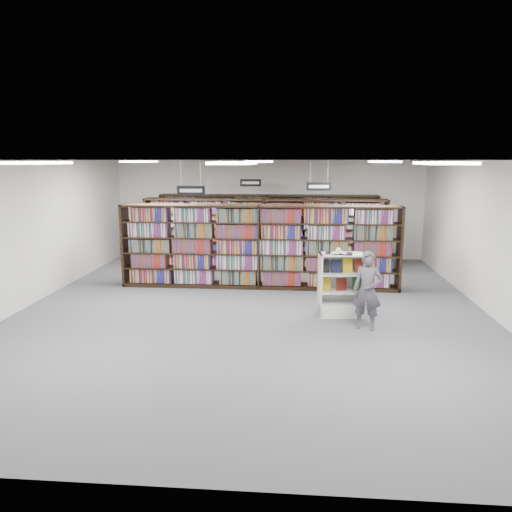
# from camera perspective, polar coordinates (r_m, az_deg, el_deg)

# --- Properties ---
(floor) EXTENTS (12.00, 12.00, 0.00)m
(floor) POSITION_cam_1_polar(r_m,az_deg,el_deg) (10.88, -0.44, -6.20)
(floor) COLOR #515156
(floor) RESTS_ON ground
(ceiling) EXTENTS (10.00, 12.00, 0.10)m
(ceiling) POSITION_cam_1_polar(r_m,az_deg,el_deg) (10.39, -0.47, 10.91)
(ceiling) COLOR silver
(ceiling) RESTS_ON wall_back
(wall_back) EXTENTS (10.00, 0.10, 3.20)m
(wall_back) POSITION_cam_1_polar(r_m,az_deg,el_deg) (16.46, 1.45, 5.35)
(wall_back) COLOR silver
(wall_back) RESTS_ON ground
(wall_front) EXTENTS (10.00, 0.10, 3.20)m
(wall_front) POSITION_cam_1_polar(r_m,az_deg,el_deg) (4.73, -7.16, -9.00)
(wall_front) COLOR silver
(wall_front) RESTS_ON ground
(wall_left) EXTENTS (0.10, 12.00, 3.20)m
(wall_left) POSITION_cam_1_polar(r_m,az_deg,el_deg) (12.05, -24.89, 2.26)
(wall_left) COLOR silver
(wall_left) RESTS_ON ground
(wall_right) EXTENTS (0.10, 12.00, 3.20)m
(wall_right) POSITION_cam_1_polar(r_m,az_deg,el_deg) (11.23, 25.87, 1.62)
(wall_right) COLOR silver
(wall_right) RESTS_ON ground
(bookshelf_row_near) EXTENTS (7.00, 0.60, 2.10)m
(bookshelf_row_near) POSITION_cam_1_polar(r_m,az_deg,el_deg) (12.57, 0.38, 1.08)
(bookshelf_row_near) COLOR black
(bookshelf_row_near) RESTS_ON floor
(bookshelf_row_mid) EXTENTS (7.00, 0.60, 2.10)m
(bookshelf_row_mid) POSITION_cam_1_polar(r_m,az_deg,el_deg) (14.54, 0.98, 2.42)
(bookshelf_row_mid) COLOR black
(bookshelf_row_mid) RESTS_ON floor
(bookshelf_row_far) EXTENTS (7.00, 0.60, 2.10)m
(bookshelf_row_far) POSITION_cam_1_polar(r_m,az_deg,el_deg) (16.22, 1.38, 3.31)
(bookshelf_row_far) COLOR black
(bookshelf_row_far) RESTS_ON floor
(aisle_sign_left) EXTENTS (0.65, 0.02, 0.80)m
(aisle_sign_left) POSITION_cam_1_polar(r_m,az_deg,el_deg) (11.63, -7.45, 7.53)
(aisle_sign_left) COLOR #B2B2B7
(aisle_sign_left) RESTS_ON ceiling
(aisle_sign_right) EXTENTS (0.65, 0.02, 0.80)m
(aisle_sign_right) POSITION_cam_1_polar(r_m,az_deg,el_deg) (13.38, 7.20, 7.97)
(aisle_sign_right) COLOR #B2B2B7
(aisle_sign_right) RESTS_ON ceiling
(aisle_sign_center) EXTENTS (0.65, 0.02, 0.80)m
(aisle_sign_center) POSITION_cam_1_polar(r_m,az_deg,el_deg) (15.43, -0.62, 8.44)
(aisle_sign_center) COLOR #B2B2B7
(aisle_sign_center) RESTS_ON ceiling
(troffer_front_left) EXTENTS (0.60, 1.20, 0.04)m
(troffer_front_left) POSITION_cam_1_polar(r_m,az_deg,el_deg) (8.34, -23.83, 9.71)
(troffer_front_left) COLOR white
(troffer_front_left) RESTS_ON ceiling
(troffer_front_center) EXTENTS (0.60, 1.20, 0.04)m
(troffer_front_center) POSITION_cam_1_polar(r_m,az_deg,el_deg) (7.41, -2.62, 10.57)
(troffer_front_center) COLOR white
(troffer_front_center) RESTS_ON ceiling
(troffer_front_right) EXTENTS (0.60, 1.20, 0.04)m
(troffer_front_right) POSITION_cam_1_polar(r_m,az_deg,el_deg) (7.63, 20.69, 9.90)
(troffer_front_right) COLOR white
(troffer_front_right) RESTS_ON ceiling
(troffer_back_left) EXTENTS (0.60, 1.20, 0.04)m
(troffer_back_left) POSITION_cam_1_polar(r_m,az_deg,el_deg) (12.97, -13.18, 10.46)
(troffer_back_left) COLOR white
(troffer_back_left) RESTS_ON ceiling
(troffer_back_center) EXTENTS (0.60, 1.20, 0.04)m
(troffer_back_center) POSITION_cam_1_polar(r_m,az_deg,el_deg) (12.39, 0.39, 10.74)
(troffer_back_center) COLOR white
(troffer_back_center) RESTS_ON ceiling
(troffer_back_right) EXTENTS (0.60, 1.20, 0.04)m
(troffer_back_right) POSITION_cam_1_polar(r_m,az_deg,el_deg) (12.52, 14.45, 10.40)
(troffer_back_right) COLOR white
(troffer_back_right) RESTS_ON ceiling
(endcap_display) EXTENTS (0.99, 0.56, 1.32)m
(endcap_display) POSITION_cam_1_polar(r_m,az_deg,el_deg) (10.57, 9.70, -4.31)
(endcap_display) COLOR white
(endcap_display) RESTS_ON floor
(open_book) EXTENTS (0.57, 0.38, 0.12)m
(open_book) POSITION_cam_1_polar(r_m,az_deg,el_deg) (10.29, 9.42, 0.44)
(open_book) COLOR black
(open_book) RESTS_ON endcap_display
(shopper) EXTENTS (0.63, 0.51, 1.52)m
(shopper) POSITION_cam_1_polar(r_m,az_deg,el_deg) (9.73, 12.60, -3.89)
(shopper) COLOR #49454F
(shopper) RESTS_ON floor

